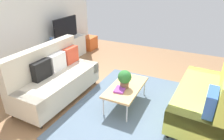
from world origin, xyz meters
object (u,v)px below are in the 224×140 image
object	(u,v)px
tv_console	(67,49)
tv	(66,29)
couch_green	(207,96)
vase_0	(51,41)
storage_trunk	(89,43)
table_book_0	(120,90)
bottle_0	(61,39)
potted_plant	(125,78)
vase_1	(55,40)
coffee_table	(126,87)
couch_beige	(55,78)

from	to	relation	value
tv_console	tv	size ratio (longest dim) A/B	1.40
couch_green	vase_0	bearing A→B (deg)	85.04
storage_trunk	table_book_0	size ratio (longest dim) A/B	2.17
bottle_0	tv_console	bearing A→B (deg)	8.53
tv_console	vase_0	size ratio (longest dim) A/B	7.62
potted_plant	vase_1	distance (m)	2.82
tv_console	vase_1	size ratio (longest dim) A/B	8.18
coffee_table	vase_0	world-z (taller)	vase_0
vase_1	coffee_table	bearing A→B (deg)	-111.79
coffee_table	tv	xyz separation A→B (m)	(1.48, 2.54, 0.56)
tv_console	tv	world-z (taller)	tv
coffee_table	vase_0	size ratio (longest dim) A/B	5.99
vase_1	bottle_0	size ratio (longest dim) A/B	1.19
couch_beige	bottle_0	size ratio (longest dim) A/B	13.33
storage_trunk	vase_0	xyz separation A→B (m)	(-1.68, 0.15, 0.51)
couch_green	potted_plant	size ratio (longest dim) A/B	5.51
tv_console	storage_trunk	bearing A→B (deg)	-5.19
vase_0	table_book_0	bearing A→B (deg)	-113.21
couch_beige	couch_green	bearing A→B (deg)	104.01
tv_console	potted_plant	distance (m)	2.99
couch_green	vase_0	xyz separation A→B (m)	(0.62, 4.03, 0.29)
vase_0	potted_plant	bearing A→B (deg)	-110.22
table_book_0	coffee_table	bearing A→B (deg)	-11.68
tv_console	storage_trunk	distance (m)	1.11
tv_console	potted_plant	bearing A→B (deg)	-121.10
potted_plant	storage_trunk	bearing A→B (deg)	42.88
vase_0	vase_1	distance (m)	0.14
potted_plant	coffee_table	bearing A→B (deg)	-11.22
table_book_0	vase_0	bearing A→B (deg)	66.79
coffee_table	vase_0	bearing A→B (deg)	70.95
tv_console	bottle_0	bearing A→B (deg)	-171.47
potted_plant	tv	bearing A→B (deg)	58.70
couch_green	tv	bearing A→B (deg)	76.92
vase_0	couch_green	bearing A→B (deg)	-98.74
table_book_0	vase_1	xyz separation A→B (m)	(1.24, 2.57, 0.29)
bottle_0	potted_plant	bearing A→B (deg)	-116.86
tv	bottle_0	world-z (taller)	tv
storage_trunk	coffee_table	bearing A→B (deg)	-136.38
tv	vase_1	bearing A→B (deg)	170.92
coffee_table	bottle_0	xyz separation A→B (m)	(1.21, 2.52, 0.32)
tv	potted_plant	distance (m)	2.98
tv	bottle_0	bearing A→B (deg)	-175.71
storage_trunk	vase_1	distance (m)	1.63
vase_0	bottle_0	world-z (taller)	vase_0
couch_green	bottle_0	size ratio (longest dim) A/B	13.61
tv	potted_plant	bearing A→B (deg)	-121.30
bottle_0	storage_trunk	bearing A→B (deg)	-2.51
couch_beige	tv_console	world-z (taller)	couch_beige
couch_beige	vase_0	size ratio (longest dim) A/B	10.41
storage_trunk	potted_plant	size ratio (longest dim) A/B	1.47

